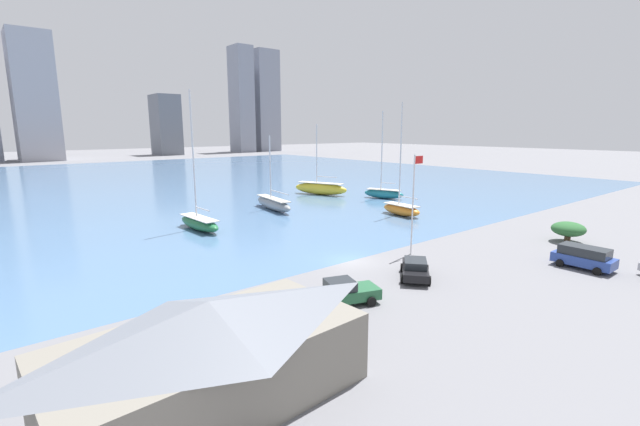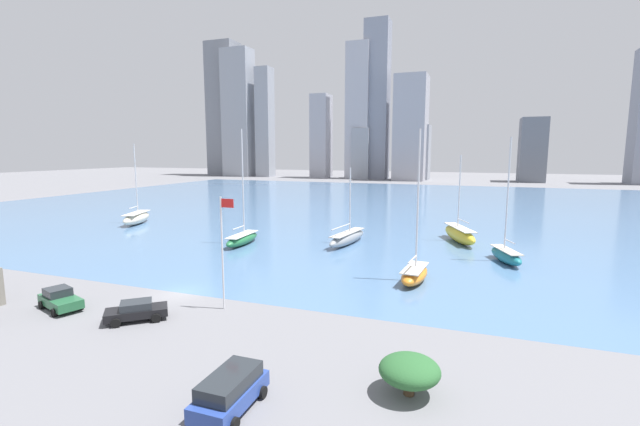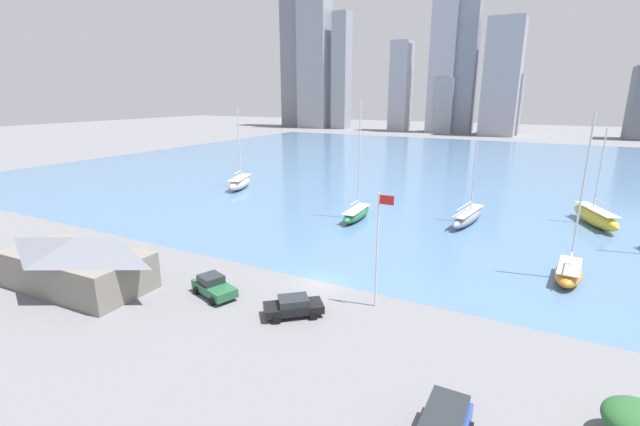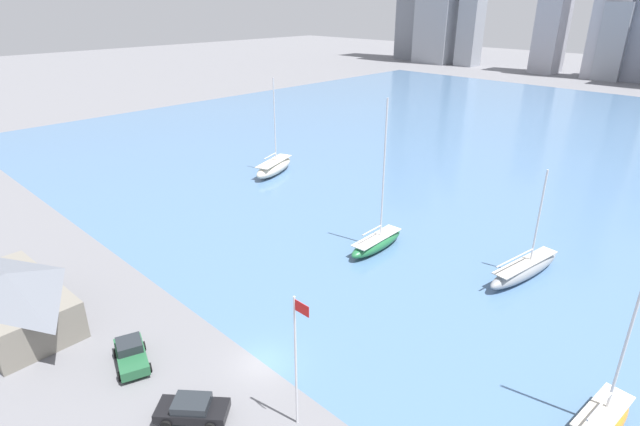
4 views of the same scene
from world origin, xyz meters
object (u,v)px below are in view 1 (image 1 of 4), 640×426
Objects in this scene: boat_shed at (211,353)px; sailboat_orange at (401,209)px; flag_pole at (413,200)px; sailboat_yellow at (321,188)px; parked_sedan_black at (415,268)px; parked_pickup_green at (345,292)px; sailboat_green at (199,222)px; parked_suv_blue at (584,257)px; sailboat_gray at (273,203)px; sailboat_teal at (384,193)px.

sailboat_orange reaches higher than boat_shed.
sailboat_yellow is at bearing 63.54° from flag_pole.
boat_shed is 2.78× the size of parked_sedan_black.
boat_shed is at bearing -145.54° from sailboat_orange.
flag_pole is 1.96× the size of parked_pickup_green.
sailboat_green reaches higher than parked_sedan_black.
parked_suv_blue is (20.58, -7.17, 0.17)m from parked_pickup_green.
parked_sedan_black is 0.98× the size of parked_pickup_green.
sailboat_green is 26.51m from sailboat_orange.
parked_sedan_black is at bearing -132.64° from sailboat_orange.
flag_pole is at bearing -86.87° from sailboat_gray.
parked_pickup_green is at bearing -150.10° from sailboat_yellow.
parked_suv_blue is (5.47, -39.02, 0.07)m from sailboat_gray.
sailboat_teal reaches higher than parked_sedan_black.
sailboat_orange reaches higher than sailboat_teal.
sailboat_green is at bearing 152.70° from parked_sedan_black.
sailboat_green is at bearing 162.93° from sailboat_teal.
sailboat_green is 3.34× the size of parked_pickup_green.
sailboat_yellow reaches higher than parked_suv_blue.
sailboat_orange is at bearing 27.36° from boat_shed.
parked_sedan_black is at bearing 149.87° from parked_suv_blue.
sailboat_teal reaches higher than sailboat_yellow.
boat_shed is at bearing -156.43° from sailboat_yellow.
flag_pole is 38.37m from sailboat_yellow.
flag_pole is at bearing -132.18° from sailboat_orange.
sailboat_green is 33.85m from sailboat_teal.
sailboat_teal is 1.17× the size of sailboat_yellow.
sailboat_teal is at bearing -0.57° from sailboat_gray.
sailboat_green reaches higher than sailboat_teal.
sailboat_green is 3.41× the size of parked_sedan_black.
parked_suv_blue is at bearing -123.89° from sailboat_yellow.
sailboat_teal reaches higher than sailboat_gray.
sailboat_yellow is at bearing 109.70° from parked_sedan_black.
parked_sedan_black is 7.70m from parked_pickup_green.
parked_pickup_green is at bearing 160.57° from parked_suv_blue.
sailboat_gray is at bearing 132.49° from sailboat_orange.
sailboat_green is 38.81m from parked_suv_blue.
parked_sedan_black is (-27.56, -28.50, -0.18)m from sailboat_teal.
sailboat_green is 1.06× the size of sailboat_orange.
parked_pickup_green is 1.04× the size of parked_suv_blue.
parked_sedan_black is (6.22, -26.36, -0.14)m from sailboat_green.
sailboat_teal is at bearing 56.60° from sailboat_orange.
flag_pole is 33.28m from sailboat_teal.
sailboat_gray is at bearing -177.20° from sailboat_yellow.
sailboat_gray is at bearing 97.75° from parked_suv_blue.
boat_shed is 43.54m from sailboat_orange.
sailboat_yellow reaches higher than flag_pole.
boat_shed reaches higher than parked_suv_blue.
sailboat_green is at bearing 164.36° from sailboat_orange.
parked_sedan_black is (-18.62, -17.13, -0.15)m from sailboat_orange.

